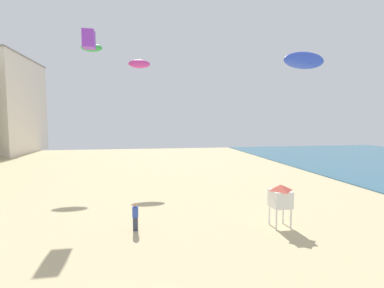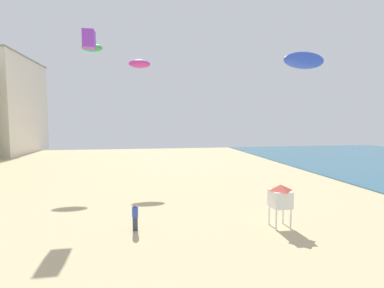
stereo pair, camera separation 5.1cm
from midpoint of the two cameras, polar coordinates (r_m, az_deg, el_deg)
name	(u,v)px [view 2 (the right image)]	position (r m, az deg, el deg)	size (l,w,h in m)	color
kite_flyer	(135,215)	(16.12, -11.97, -14.59)	(0.34, 0.34, 1.64)	#383D4C
lifeguard_stand	(280,196)	(16.87, 18.41, -10.58)	(1.10, 1.10, 2.55)	white
kite_blue_parafoil	(304,60)	(19.22, 22.86, 16.13)	(2.77, 0.77, 1.08)	blue
kite_green_parafoil	(92,48)	(36.51, -20.52, 18.69)	(2.48, 0.69, 0.96)	green
kite_purple_box	(89,39)	(27.01, -21.09, 20.14)	(1.00, 1.00, 1.57)	purple
kite_magenta_parafoil	(140,64)	(33.74, -11.09, 16.43)	(2.55, 0.71, 0.99)	#DB3D9E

